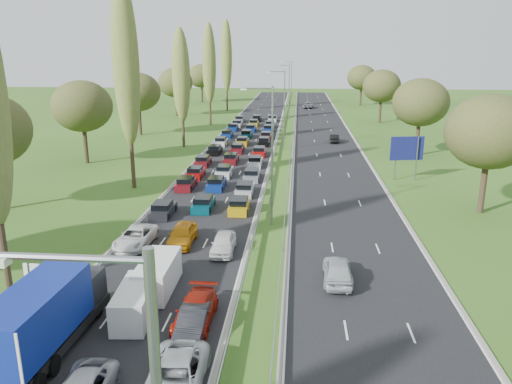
% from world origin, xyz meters
% --- Properties ---
extents(ground, '(260.00, 260.00, 0.00)m').
position_xyz_m(ground, '(4.50, 80.00, 0.00)').
color(ground, '#2E5119').
rests_on(ground, ground).
extents(near_carriageway, '(10.50, 215.00, 0.04)m').
position_xyz_m(near_carriageway, '(-2.25, 82.50, 0.00)').
color(near_carriageway, black).
rests_on(near_carriageway, ground).
extents(far_carriageway, '(10.50, 215.00, 0.04)m').
position_xyz_m(far_carriageway, '(11.25, 82.50, 0.00)').
color(far_carriageway, black).
rests_on(far_carriageway, ground).
extents(central_reservation, '(2.36, 215.00, 0.32)m').
position_xyz_m(central_reservation, '(4.50, 82.50, 0.55)').
color(central_reservation, gray).
rests_on(central_reservation, ground).
extents(lamp_columns, '(0.18, 140.18, 12.00)m').
position_xyz_m(lamp_columns, '(4.50, 78.00, 6.00)').
color(lamp_columns, gray).
rests_on(lamp_columns, ground).
extents(poplar_row, '(2.80, 127.80, 22.44)m').
position_xyz_m(poplar_row, '(-11.50, 68.17, 12.39)').
color(poplar_row, '#2D2116').
rests_on(poplar_row, ground).
extents(woodland_left, '(8.00, 166.00, 11.10)m').
position_xyz_m(woodland_left, '(-22.00, 62.63, 7.68)').
color(woodland_left, '#2D2116').
rests_on(woodland_left, ground).
extents(woodland_right, '(8.00, 153.00, 11.10)m').
position_xyz_m(woodland_right, '(24.00, 66.67, 7.68)').
color(woodland_right, '#2D2116').
rests_on(woodland_right, ground).
extents(traffic_queue_fill, '(8.99, 69.51, 0.80)m').
position_xyz_m(traffic_queue_fill, '(-2.29, 77.49, 0.44)').
color(traffic_queue_fill, black).
rests_on(traffic_queue_fill, ground).
extents(near_car_2, '(2.62, 5.27, 1.44)m').
position_xyz_m(near_car_2, '(-5.81, 37.03, 0.74)').
color(near_car_2, silver).
rests_on(near_car_2, near_carriageway).
extents(near_car_7, '(2.29, 5.55, 1.61)m').
position_xyz_m(near_car_7, '(-2.27, 30.06, 0.82)').
color(near_car_7, '#044848').
rests_on(near_car_7, near_carriageway).
extents(near_car_8, '(1.91, 4.69, 1.59)m').
position_xyz_m(near_car_8, '(-2.29, 37.76, 0.82)').
color(near_car_8, orange).
rests_on(near_car_8, near_carriageway).
extents(near_car_9, '(1.48, 4.22, 1.39)m').
position_xyz_m(near_car_9, '(1.25, 24.96, 0.71)').
color(near_car_9, black).
rests_on(near_car_9, near_carriageway).
extents(near_car_10, '(2.67, 5.53, 1.52)m').
position_xyz_m(near_car_10, '(1.44, 20.10, 0.78)').
color(near_car_10, '#A3A8AC').
rests_on(near_car_10, near_carriageway).
extents(near_car_11, '(2.09, 4.95, 1.43)m').
position_xyz_m(near_car_11, '(1.15, 26.04, 0.73)').
color(near_car_11, maroon).
rests_on(near_car_11, near_carriageway).
extents(near_car_12, '(1.78, 4.28, 1.45)m').
position_xyz_m(near_car_12, '(1.20, 36.37, 0.74)').
color(near_car_12, silver).
rests_on(near_car_12, near_carriageway).
extents(far_car_0, '(2.00, 4.75, 1.61)m').
position_xyz_m(far_car_0, '(9.46, 32.05, 0.82)').
color(far_car_0, '#ABB2B5').
rests_on(far_car_0, far_carriageway).
extents(far_car_1, '(1.55, 4.22, 1.38)m').
position_xyz_m(far_car_1, '(12.75, 85.08, 0.71)').
color(far_car_1, black).
rests_on(far_car_1, far_carriageway).
extents(far_car_2, '(2.89, 5.78, 1.57)m').
position_xyz_m(far_car_2, '(9.31, 137.24, 0.81)').
color(far_car_2, slate).
rests_on(far_car_2, far_carriageway).
extents(blue_lorry, '(2.54, 9.15, 3.86)m').
position_xyz_m(blue_lorry, '(-5.67, 22.71, 2.00)').
color(blue_lorry, black).
rests_on(blue_lorry, near_carriageway).
extents(white_van_front, '(1.86, 4.73, 1.90)m').
position_xyz_m(white_van_front, '(-2.34, 26.54, 0.98)').
color(white_van_front, silver).
rests_on(white_van_front, near_carriageway).
extents(white_van_rear, '(2.00, 5.10, 2.05)m').
position_xyz_m(white_van_rear, '(-2.02, 30.04, 1.05)').
color(white_van_rear, silver).
rests_on(white_van_rear, near_carriageway).
extents(info_sign, '(1.50, 0.17, 2.10)m').
position_xyz_m(info_sign, '(-9.40, 28.57, 1.37)').
color(info_sign, gray).
rests_on(info_sign, ground).
extents(direction_sign, '(3.96, 0.79, 5.20)m').
position_xyz_m(direction_sign, '(19.40, 60.10, 3.57)').
color(direction_sign, gray).
rests_on(direction_sign, ground).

